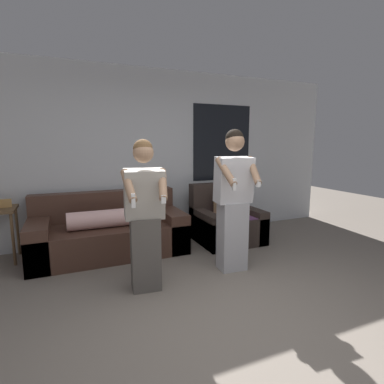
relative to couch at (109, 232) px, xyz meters
The scene contains 6 objects.
ground_plane 2.46m from the couch, 72.77° to the right, with size 14.00×14.00×0.00m, color slate.
wall_back 1.39m from the couch, 34.95° to the left, with size 6.91×0.07×2.70m.
couch is the anchor object (origin of this frame).
armchair 1.80m from the couch, ahead, with size 0.96×0.89×0.89m.
person_left 1.38m from the couch, 80.80° to the right, with size 0.46×0.51×1.59m.
person_right 1.85m from the couch, 41.91° to the right, with size 0.50×0.48×1.71m.
Camera 1 is at (-1.24, -1.89, 1.54)m, focal length 28.00 mm.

